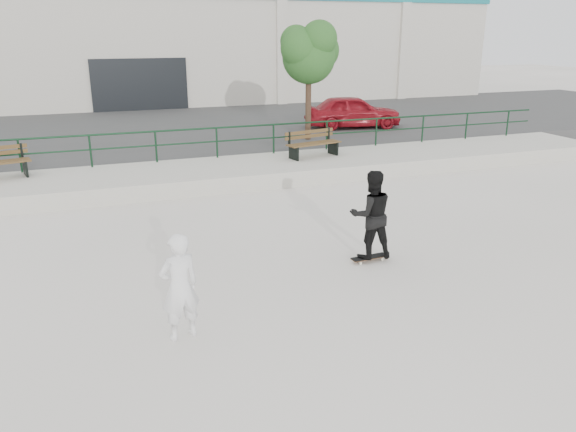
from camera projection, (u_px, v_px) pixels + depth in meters
name	position (u px, v px, depth m)	size (l,w,h in m)	color
ground	(315.00, 326.00, 9.05)	(120.00, 120.00, 0.00)	beige
ledge	(196.00, 176.00, 17.43)	(30.00, 3.00, 0.50)	beige
parking_strip	(158.00, 132.00, 25.01)	(60.00, 14.00, 0.50)	#3E3E3E
railing	(187.00, 137.00, 18.28)	(28.00, 0.06, 1.03)	#12321D
commercial_building	(123.00, 31.00, 36.12)	(44.20, 16.33, 8.00)	beige
bench_right	(313.00, 144.00, 18.85)	(2.00, 0.95, 0.89)	#4D351A
tree	(310.00, 51.00, 21.05)	(2.50, 2.23, 4.45)	brown
red_car	(353.00, 111.00, 24.54)	(1.67, 4.14, 1.41)	maroon
skateboard	(369.00, 258.00, 11.61)	(0.79, 0.25, 0.09)	black
standing_skater	(371.00, 215.00, 11.32)	(0.89, 0.69, 1.83)	black
seated_skater	(179.00, 287.00, 8.46)	(0.63, 0.41, 1.71)	white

